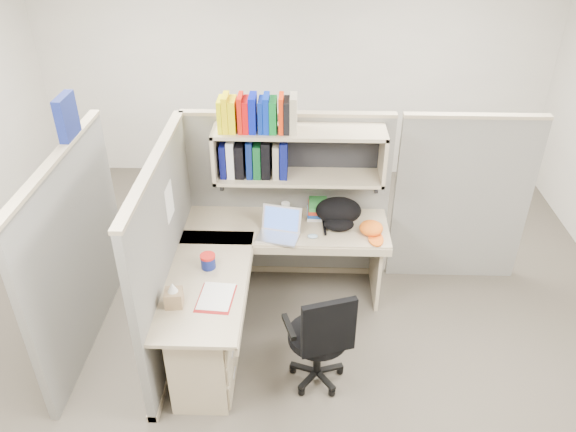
{
  "coord_description": "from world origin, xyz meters",
  "views": [
    {
      "loc": [
        0.14,
        -3.45,
        3.35
      ],
      "look_at": [
        0.02,
        0.25,
        1.03
      ],
      "focal_mm": 35.0,
      "sensor_mm": 36.0,
      "label": 1
    }
  ],
  "objects_px": {
    "task_chair": "(319,352)",
    "desk": "(229,318)",
    "snack_canister": "(208,261)",
    "backpack": "(339,214)",
    "laptop": "(278,226)"
  },
  "relations": [
    {
      "from": "backpack",
      "to": "snack_canister",
      "type": "distance_m",
      "value": 1.2
    },
    {
      "from": "backpack",
      "to": "task_chair",
      "type": "relative_size",
      "value": 0.42
    },
    {
      "from": "task_chair",
      "to": "desk",
      "type": "bearing_deg",
      "value": 162.75
    },
    {
      "from": "snack_canister",
      "to": "task_chair",
      "type": "bearing_deg",
      "value": -28.38
    },
    {
      "from": "laptop",
      "to": "backpack",
      "type": "relative_size",
      "value": 0.85
    },
    {
      "from": "backpack",
      "to": "task_chair",
      "type": "xyz_separation_m",
      "value": [
        -0.17,
        -1.09,
        -0.52
      ]
    },
    {
      "from": "snack_canister",
      "to": "task_chair",
      "type": "height_order",
      "value": "task_chair"
    },
    {
      "from": "backpack",
      "to": "desk",
      "type": "bearing_deg",
      "value": -121.12
    },
    {
      "from": "laptop",
      "to": "task_chair",
      "type": "xyz_separation_m",
      "value": [
        0.34,
        -0.88,
        -0.52
      ]
    },
    {
      "from": "laptop",
      "to": "task_chair",
      "type": "height_order",
      "value": "laptop"
    },
    {
      "from": "desk",
      "to": "snack_canister",
      "type": "bearing_deg",
      "value": 124.22
    },
    {
      "from": "desk",
      "to": "snack_canister",
      "type": "relative_size",
      "value": 14.81
    },
    {
      "from": "desk",
      "to": "task_chair",
      "type": "height_order",
      "value": "task_chair"
    },
    {
      "from": "desk",
      "to": "laptop",
      "type": "bearing_deg",
      "value": 62.65
    },
    {
      "from": "laptop",
      "to": "desk",
      "type": "bearing_deg",
      "value": -105.0
    }
  ]
}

